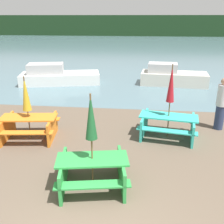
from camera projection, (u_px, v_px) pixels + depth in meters
The scene contains 11 objects.
water at pixel (136, 47), 34.58m from camera, with size 60.00×50.00×0.00m.
far_treeline at pixel (139, 26), 52.56m from camera, with size 80.00×1.60×4.00m.
picnic_table_green at pixel (93, 169), 6.00m from camera, with size 1.84×1.65×0.73m.
picnic_table_orange at pixel (29, 125), 8.39m from camera, with size 1.90×1.59×0.75m.
picnic_table_teal at pixel (168, 124), 8.51m from camera, with size 2.03×1.65×0.74m.
umbrella_gold at pixel (26, 94), 8.04m from camera, with size 0.27×0.27×2.05m.
umbrella_darkgreen at pixel (91, 118), 5.56m from camera, with size 0.26×0.26×2.25m.
umbrella_crimson at pixel (171, 84), 8.05m from camera, with size 0.24×0.24×2.39m.
boat at pixel (57, 76), 15.39m from camera, with size 4.80×2.63×1.18m.
boat_second at pixel (172, 77), 15.13m from camera, with size 3.84×1.87×1.22m.
person at pixel (221, 104), 8.95m from camera, with size 0.37×0.37×1.83m.
Camera 1 is at (0.82, -3.12, 3.74)m, focal length 42.00 mm.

